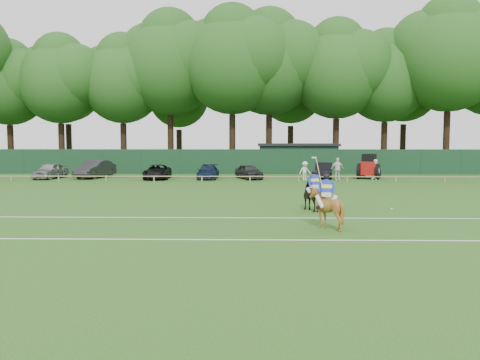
{
  "coord_description": "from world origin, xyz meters",
  "views": [
    {
      "loc": [
        1.1,
        -23.87,
        3.63
      ],
      "look_at": [
        0.5,
        3.0,
        1.4
      ],
      "focal_mm": 38.0,
      "sensor_mm": 36.0,
      "label": 1
    }
  ],
  "objects_px": {
    "sedan_silver": "(50,171)",
    "sedan_grey": "(95,169)",
    "estate_black": "(324,170)",
    "spectator_mid": "(337,169)",
    "horse_dark": "(314,196)",
    "horse_chestnut": "(326,208)",
    "hatch_grey": "(249,172)",
    "utility_shed": "(298,158)",
    "polo_ball": "(392,209)",
    "suv_black": "(157,172)",
    "spectator_right": "(375,169)",
    "sedan_navy": "(208,172)",
    "spectator_left": "(305,171)",
    "tractor": "(369,167)"
  },
  "relations": [
    {
      "from": "horse_chestnut",
      "to": "sedan_grey",
      "type": "bearing_deg",
      "value": -50.03
    },
    {
      "from": "sedan_navy",
      "to": "spectator_right",
      "type": "relative_size",
      "value": 2.37
    },
    {
      "from": "sedan_grey",
      "to": "suv_black",
      "type": "height_order",
      "value": "sedan_grey"
    },
    {
      "from": "horse_chestnut",
      "to": "sedan_silver",
      "type": "xyz_separation_m",
      "value": [
        -21.01,
        24.68,
        -0.11
      ]
    },
    {
      "from": "spectator_mid",
      "to": "polo_ball",
      "type": "height_order",
      "value": "spectator_mid"
    },
    {
      "from": "suv_black",
      "to": "spectator_right",
      "type": "xyz_separation_m",
      "value": [
        19.1,
        -0.23,
        0.26
      ]
    },
    {
      "from": "spectator_left",
      "to": "utility_shed",
      "type": "height_order",
      "value": "utility_shed"
    },
    {
      "from": "sedan_grey",
      "to": "utility_shed",
      "type": "xyz_separation_m",
      "value": [
        19.13,
        8.16,
        0.74
      ]
    },
    {
      "from": "estate_black",
      "to": "polo_ball",
      "type": "relative_size",
      "value": 47.48
    },
    {
      "from": "horse_chestnut",
      "to": "spectator_right",
      "type": "relative_size",
      "value": 0.92
    },
    {
      "from": "hatch_grey",
      "to": "sedan_silver",
      "type": "bearing_deg",
      "value": 158.05
    },
    {
      "from": "horse_chestnut",
      "to": "utility_shed",
      "type": "relative_size",
      "value": 0.2
    },
    {
      "from": "sedan_grey",
      "to": "tractor",
      "type": "relative_size",
      "value": 1.56
    },
    {
      "from": "horse_dark",
      "to": "utility_shed",
      "type": "xyz_separation_m",
      "value": [
        1.77,
        28.62,
        0.82
      ]
    },
    {
      "from": "suv_black",
      "to": "tractor",
      "type": "relative_size",
      "value": 1.46
    },
    {
      "from": "horse_dark",
      "to": "polo_ball",
      "type": "xyz_separation_m",
      "value": [
        4.0,
        0.45,
        -0.67
      ]
    },
    {
      "from": "estate_black",
      "to": "horse_chestnut",
      "type": "bearing_deg",
      "value": -88.88
    },
    {
      "from": "horse_dark",
      "to": "horse_chestnut",
      "type": "distance_m",
      "value": 5.05
    },
    {
      "from": "polo_ball",
      "to": "tractor",
      "type": "distance_m",
      "value": 19.85
    },
    {
      "from": "sedan_navy",
      "to": "estate_black",
      "type": "bearing_deg",
      "value": 5.29
    },
    {
      "from": "sedan_navy",
      "to": "spectator_left",
      "type": "height_order",
      "value": "spectator_left"
    },
    {
      "from": "sedan_silver",
      "to": "sedan_grey",
      "type": "distance_m",
      "value": 3.87
    },
    {
      "from": "hatch_grey",
      "to": "spectator_left",
      "type": "distance_m",
      "value": 4.96
    },
    {
      "from": "spectator_left",
      "to": "sedan_navy",
      "type": "bearing_deg",
      "value": 152.0
    },
    {
      "from": "spectator_left",
      "to": "spectator_right",
      "type": "relative_size",
      "value": 0.9
    },
    {
      "from": "estate_black",
      "to": "spectator_left",
      "type": "bearing_deg",
      "value": -123.9
    },
    {
      "from": "spectator_right",
      "to": "utility_shed",
      "type": "relative_size",
      "value": 0.21
    },
    {
      "from": "sedan_silver",
      "to": "sedan_navy",
      "type": "xyz_separation_m",
      "value": [
        14.16,
        0.08,
        -0.1
      ]
    },
    {
      "from": "horse_chestnut",
      "to": "hatch_grey",
      "type": "height_order",
      "value": "horse_chestnut"
    },
    {
      "from": "sedan_navy",
      "to": "utility_shed",
      "type": "height_order",
      "value": "utility_shed"
    },
    {
      "from": "spectator_mid",
      "to": "spectator_right",
      "type": "distance_m",
      "value": 3.46
    },
    {
      "from": "suv_black",
      "to": "utility_shed",
      "type": "height_order",
      "value": "utility_shed"
    },
    {
      "from": "sedan_grey",
      "to": "spectator_left",
      "type": "xyz_separation_m",
      "value": [
        18.84,
        -2.0,
        0.01
      ]
    },
    {
      "from": "hatch_grey",
      "to": "estate_black",
      "type": "distance_m",
      "value": 6.8
    },
    {
      "from": "horse_dark",
      "to": "spectator_left",
      "type": "xyz_separation_m",
      "value": [
        1.48,
        18.46,
        0.09
      ]
    },
    {
      "from": "estate_black",
      "to": "spectator_mid",
      "type": "bearing_deg",
      "value": -58.14
    },
    {
      "from": "utility_shed",
      "to": "horse_dark",
      "type": "bearing_deg",
      "value": -93.54
    },
    {
      "from": "hatch_grey",
      "to": "tractor",
      "type": "height_order",
      "value": "tractor"
    },
    {
      "from": "sedan_navy",
      "to": "horse_chestnut",
      "type": "bearing_deg",
      "value": -73.69
    },
    {
      "from": "suv_black",
      "to": "estate_black",
      "type": "bearing_deg",
      "value": 1.69
    },
    {
      "from": "horse_chestnut",
      "to": "sedan_silver",
      "type": "distance_m",
      "value": 32.41
    },
    {
      "from": "estate_black",
      "to": "polo_ball",
      "type": "height_order",
      "value": "estate_black"
    },
    {
      "from": "sedan_silver",
      "to": "utility_shed",
      "type": "height_order",
      "value": "utility_shed"
    },
    {
      "from": "spectator_mid",
      "to": "polo_ball",
      "type": "relative_size",
      "value": 21.55
    },
    {
      "from": "spectator_right",
      "to": "tractor",
      "type": "relative_size",
      "value": 0.58
    },
    {
      "from": "sedan_navy",
      "to": "utility_shed",
      "type": "xyz_separation_m",
      "value": [
        8.75,
        8.91,
        0.92
      ]
    },
    {
      "from": "horse_chestnut",
      "to": "estate_black",
      "type": "distance_m",
      "value": 25.8
    },
    {
      "from": "sedan_silver",
      "to": "sedan_grey",
      "type": "relative_size",
      "value": 0.86
    },
    {
      "from": "horse_dark",
      "to": "estate_black",
      "type": "distance_m",
      "value": 20.79
    },
    {
      "from": "horse_chestnut",
      "to": "spectator_mid",
      "type": "relative_size",
      "value": 0.85
    }
  ]
}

